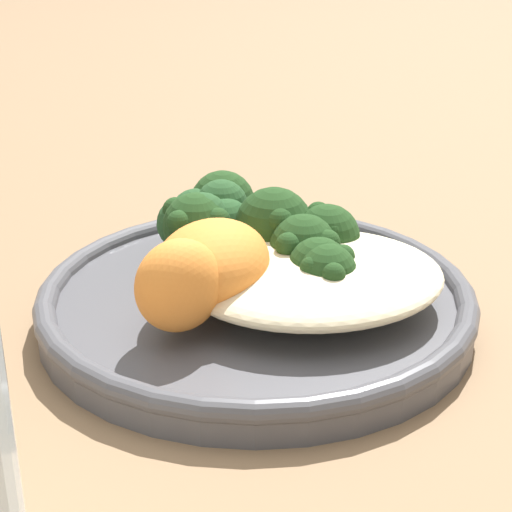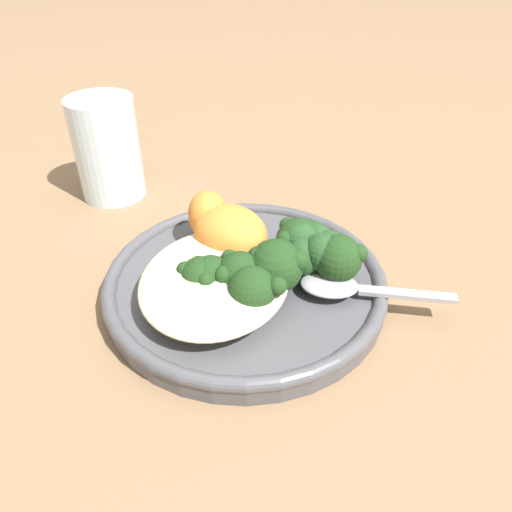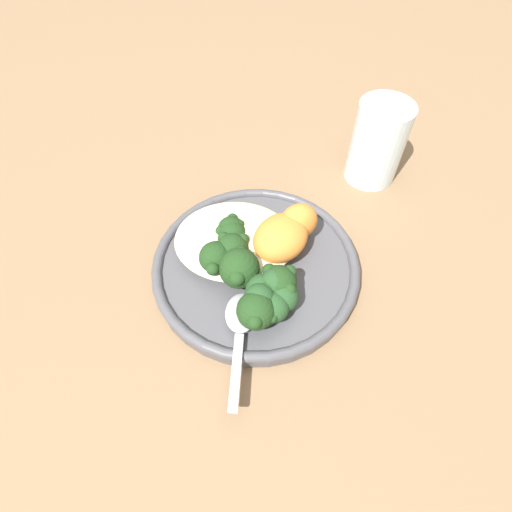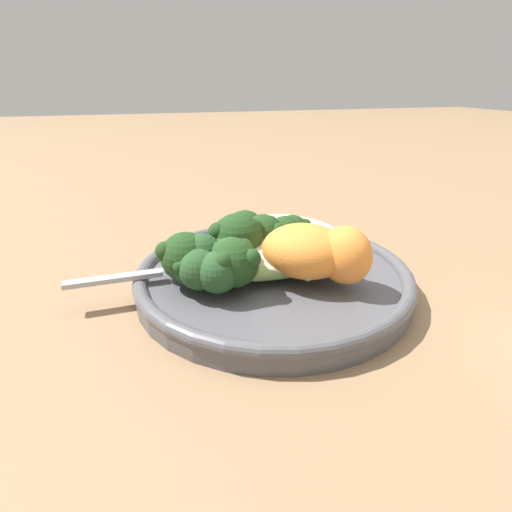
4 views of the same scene
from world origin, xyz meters
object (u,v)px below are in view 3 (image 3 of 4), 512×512
(broccoli_stalk_0, at_px, (244,234))
(sweet_potato_chunk_1, at_px, (299,221))
(broccoli_stalk_3, at_px, (224,260))
(broccoli_stalk_5, at_px, (260,301))
(broccoli_stalk_4, at_px, (242,265))
(broccoli_stalk_6, at_px, (267,299))
(broccoli_stalk_7, at_px, (279,279))
(kale_tuft, at_px, (271,295))
(water_glass, at_px, (377,143))
(plate, at_px, (256,266))
(quinoa_mound, at_px, (235,240))
(broccoli_stalk_2, at_px, (237,249))
(sweet_potato_chunk_0, at_px, (281,238))
(spoon, at_px, (241,322))
(broccoli_stalk_1, at_px, (242,237))

(broccoli_stalk_0, distance_m, sweet_potato_chunk_1, 0.06)
(broccoli_stalk_3, distance_m, broccoli_stalk_5, 0.06)
(broccoli_stalk_4, xyz_separation_m, sweet_potato_chunk_1, (0.06, 0.06, 0.00))
(broccoli_stalk_6, bearing_deg, broccoli_stalk_0, -151.49)
(broccoli_stalk_7, xyz_separation_m, sweet_potato_chunk_1, (0.02, 0.08, 0.00))
(broccoli_stalk_3, xyz_separation_m, broccoli_stalk_6, (0.05, -0.04, -0.00))
(broccoli_stalk_7, xyz_separation_m, kale_tuft, (-0.01, -0.02, 0.00))
(broccoli_stalk_0, height_order, broccoli_stalk_6, broccoli_stalk_0)
(broccoli_stalk_0, height_order, water_glass, water_glass)
(plate, distance_m, broccoli_stalk_4, 0.04)
(broccoli_stalk_4, distance_m, sweet_potato_chunk_1, 0.09)
(quinoa_mound, height_order, sweet_potato_chunk_1, sweet_potato_chunk_1)
(broccoli_stalk_4, relative_size, broccoli_stalk_5, 0.63)
(broccoli_stalk_2, xyz_separation_m, sweet_potato_chunk_1, (0.07, 0.04, 0.01))
(water_glass, bearing_deg, broccoli_stalk_5, -119.50)
(sweet_potato_chunk_1, bearing_deg, broccoli_stalk_4, -132.67)
(broccoli_stalk_6, relative_size, sweet_potato_chunk_0, 1.58)
(broccoli_stalk_5, bearing_deg, broccoli_stalk_3, -127.47)
(broccoli_stalk_3, distance_m, broccoli_stalk_7, 0.06)
(broccoli_stalk_2, relative_size, spoon, 0.66)
(broccoli_stalk_0, relative_size, broccoli_stalk_2, 1.21)
(broccoli_stalk_2, height_order, broccoli_stalk_6, broccoli_stalk_2)
(plate, xyz_separation_m, broccoli_stalk_0, (-0.02, 0.03, 0.02))
(sweet_potato_chunk_0, distance_m, water_glass, 0.20)
(sweet_potato_chunk_1, relative_size, kale_tuft, 0.82)
(broccoli_stalk_1, distance_m, spoon, 0.10)
(sweet_potato_chunk_0, bearing_deg, spoon, -109.75)
(sweet_potato_chunk_1, bearing_deg, water_glass, 53.85)
(sweet_potato_chunk_1, bearing_deg, broccoli_stalk_2, -148.23)
(broccoli_stalk_2, bearing_deg, broccoli_stalk_5, 96.29)
(broccoli_stalk_3, distance_m, spoon, 0.07)
(plate, height_order, sweet_potato_chunk_0, sweet_potato_chunk_0)
(broccoli_stalk_1, height_order, water_glass, water_glass)
(broccoli_stalk_1, xyz_separation_m, broccoli_stalk_5, (0.03, -0.08, 0.00))
(broccoli_stalk_1, height_order, broccoli_stalk_5, broccoli_stalk_5)
(broccoli_stalk_3, relative_size, kale_tuft, 1.68)
(quinoa_mound, height_order, sweet_potato_chunk_0, sweet_potato_chunk_0)
(sweet_potato_chunk_0, xyz_separation_m, sweet_potato_chunk_1, (0.02, 0.02, 0.00))
(plate, height_order, broccoli_stalk_2, broccoli_stalk_2)
(plate, xyz_separation_m, broccoli_stalk_2, (-0.02, 0.00, 0.03))
(plate, relative_size, broccoli_stalk_0, 2.44)
(water_glass, bearing_deg, plate, -129.12)
(sweet_potato_chunk_1, bearing_deg, sweet_potato_chunk_0, -128.44)
(broccoli_stalk_7, bearing_deg, broccoli_stalk_5, -33.69)
(broccoli_stalk_3, bearing_deg, kale_tuft, 114.70)
(sweet_potato_chunk_0, relative_size, kale_tuft, 1.24)
(quinoa_mound, xyz_separation_m, broccoli_stalk_5, (0.03, -0.08, 0.01))
(broccoli_stalk_1, distance_m, broccoli_stalk_4, 0.04)
(plate, distance_m, sweet_potato_chunk_1, 0.07)
(spoon, bearing_deg, broccoli_stalk_7, 140.63)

